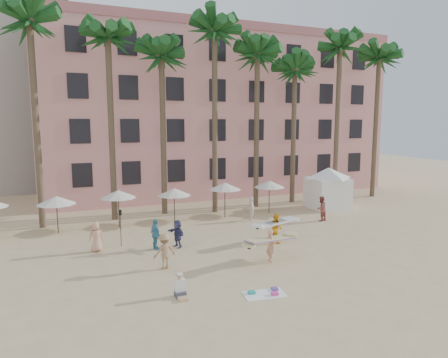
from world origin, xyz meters
TOP-DOWN VIEW (x-y plane):
  - ground at (0.00, 0.00)m, footprint 120.00×120.00m
  - pink_hotel at (7.00, 26.00)m, footprint 35.00×14.00m
  - palm_row at (0.51, 15.00)m, footprint 44.40×5.40m
  - umbrella_row at (-3.00, 12.50)m, footprint 22.50×2.70m
  - cabana at (12.41, 12.14)m, footprint 4.85×4.85m
  - beach_towel at (-0.77, -1.20)m, footprint 1.92×1.23m
  - carrier_yellow at (1.43, 2.30)m, footprint 3.22×1.63m
  - carrier_white at (3.42, 5.21)m, footprint 2.96×1.25m
  - beachgoers at (-0.72, 6.70)m, footprint 17.16×8.11m
  - paddle at (-5.52, 8.00)m, footprint 0.18×0.04m
  - seated_man at (-4.22, -0.07)m, footprint 0.44×0.77m

SIDE VIEW (x-z plane):
  - ground at x=0.00m, z-range 0.00..0.00m
  - beach_towel at x=-0.77m, z-range -0.04..0.10m
  - seated_man at x=-4.22m, z-range -0.15..0.85m
  - beachgoers at x=-0.72m, z-range -0.04..1.82m
  - carrier_white at x=3.42m, z-range 0.06..1.84m
  - carrier_yellow at x=1.43m, z-range 0.12..1.86m
  - paddle at x=-5.52m, z-range 0.30..2.52m
  - cabana at x=12.41m, z-range 0.32..3.82m
  - umbrella_row at x=-3.00m, z-range 0.97..3.69m
  - pink_hotel at x=7.00m, z-range 0.00..16.00m
  - palm_row at x=0.51m, z-range 4.82..21.12m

